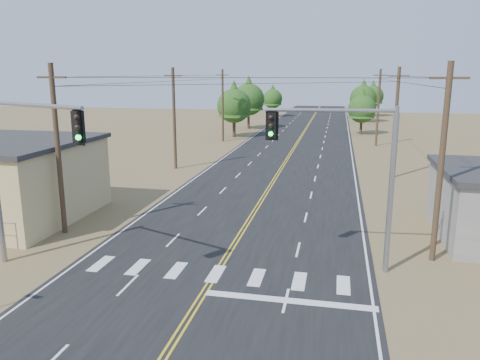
# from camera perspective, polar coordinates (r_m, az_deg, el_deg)

# --- Properties ---
(road) EXTENTS (15.00, 200.00, 0.02)m
(road) POSITION_cam_1_polar(r_m,az_deg,el_deg) (43.56, 4.40, 0.36)
(road) COLOR black
(road) RESTS_ON ground
(utility_pole_left_near) EXTENTS (1.80, 0.30, 10.00)m
(utility_pole_left_near) POSITION_cam_1_polar(r_m,az_deg,el_deg) (29.27, -21.32, 3.55)
(utility_pole_left_near) COLOR #4C3826
(utility_pole_left_near) RESTS_ON ground
(utility_pole_left_mid) EXTENTS (1.80, 0.30, 10.00)m
(utility_pole_left_mid) POSITION_cam_1_polar(r_m,az_deg,el_deg) (47.16, -8.02, 7.51)
(utility_pole_left_mid) COLOR #4C3826
(utility_pole_left_mid) RESTS_ON ground
(utility_pole_left_far) EXTENTS (1.80, 0.30, 10.00)m
(utility_pole_left_far) POSITION_cam_1_polar(r_m,az_deg,el_deg) (66.27, -2.12, 9.13)
(utility_pole_left_far) COLOR #4C3826
(utility_pole_left_far) RESTS_ON ground
(utility_pole_right_near) EXTENTS (1.80, 0.30, 10.00)m
(utility_pole_right_near) POSITION_cam_1_polar(r_m,az_deg,el_deg) (25.09, 23.33, 1.95)
(utility_pole_right_near) COLOR #4C3826
(utility_pole_right_near) RESTS_ON ground
(utility_pole_right_mid) EXTENTS (1.80, 0.30, 10.00)m
(utility_pole_right_mid) POSITION_cam_1_polar(r_m,az_deg,el_deg) (44.69, 18.43, 6.69)
(utility_pole_right_mid) COLOR #4C3826
(utility_pole_right_mid) RESTS_ON ground
(utility_pole_right_far) EXTENTS (1.80, 0.30, 10.00)m
(utility_pole_right_far) POSITION_cam_1_polar(r_m,az_deg,el_deg) (64.53, 16.50, 8.52)
(utility_pole_right_far) COLOR #4C3826
(utility_pole_right_far) RESTS_ON ground
(signal_mast_left) EXTENTS (6.83, 3.12, 8.32)m
(signal_mast_left) POSITION_cam_1_polar(r_m,az_deg,el_deg) (23.89, -25.62, 2.56)
(signal_mast_left) COLOR gray
(signal_mast_left) RESTS_ON ground
(signal_mast_right) EXTENTS (6.06, 0.97, 7.99)m
(signal_mast_right) POSITION_cam_1_polar(r_m,az_deg,el_deg) (22.41, 13.88, 2.07)
(signal_mast_right) COLOR gray
(signal_mast_right) RESTS_ON ground
(tree_left_near) EXTENTS (5.10, 5.10, 8.51)m
(tree_left_near) POSITION_cam_1_polar(r_m,az_deg,el_deg) (70.85, -0.73, 9.45)
(tree_left_near) COLOR #3F2D1E
(tree_left_near) RESTS_ON ground
(tree_left_mid) EXTENTS (5.48, 5.48, 9.13)m
(tree_left_mid) POSITION_cam_1_polar(r_m,az_deg,el_deg) (81.70, 1.06, 10.17)
(tree_left_mid) COLOR #3F2D1E
(tree_left_mid) RESTS_ON ground
(tree_left_far) EXTENTS (4.30, 4.30, 7.17)m
(tree_left_far) POSITION_cam_1_polar(r_m,az_deg,el_deg) (105.25, 4.00, 10.09)
(tree_left_far) COLOR #3F2D1E
(tree_left_far) RESTS_ON ground
(tree_right_near) EXTENTS (4.35, 4.35, 7.25)m
(tree_right_near) POSITION_cam_1_polar(r_m,az_deg,el_deg) (76.43, 14.67, 8.71)
(tree_right_near) COLOR #3F2D1E
(tree_right_near) RESTS_ON ground
(tree_right_mid) EXTENTS (5.08, 5.08, 8.46)m
(tree_right_mid) POSITION_cam_1_polar(r_m,az_deg,el_deg) (95.97, 14.80, 9.91)
(tree_right_mid) COLOR #3F2D1E
(tree_right_mid) RESTS_ON ground
(tree_right_far) EXTENTS (4.83, 4.83, 8.05)m
(tree_right_far) POSITION_cam_1_polar(r_m,az_deg,el_deg) (110.06, 15.87, 10.04)
(tree_right_far) COLOR #3F2D1E
(tree_right_far) RESTS_ON ground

